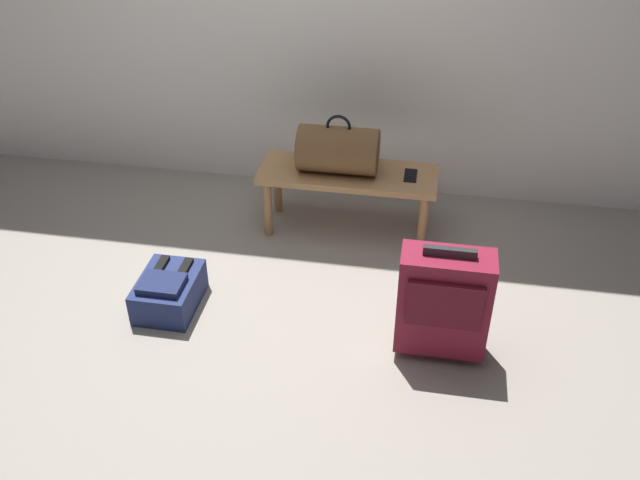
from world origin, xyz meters
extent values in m
plane|color=gray|center=(0.00, 0.00, 0.00)|extent=(6.60, 6.60, 0.00)
cube|color=#A87A4C|center=(0.36, 1.04, 0.37)|extent=(1.00, 0.36, 0.04)
cylinder|color=#A87A4C|center=(-0.08, 0.91, 0.17)|extent=(0.05, 0.05, 0.35)
cylinder|color=#A87A4C|center=(0.80, 0.91, 0.17)|extent=(0.05, 0.05, 0.35)
cylinder|color=#A87A4C|center=(-0.08, 1.17, 0.17)|extent=(0.05, 0.05, 0.35)
cylinder|color=#A87A4C|center=(0.80, 1.17, 0.17)|extent=(0.05, 0.05, 0.35)
cylinder|color=brown|center=(0.31, 1.04, 0.52)|extent=(0.44, 0.26, 0.26)
torus|color=black|center=(0.31, 1.04, 0.66)|extent=(0.14, 0.02, 0.14)
cube|color=black|center=(0.71, 1.05, 0.39)|extent=(0.07, 0.14, 0.01)
cube|color=black|center=(0.71, 1.05, 0.39)|extent=(0.06, 0.13, 0.00)
cube|color=maroon|center=(0.93, 0.09, 0.30)|extent=(0.41, 0.19, 0.50)
cube|color=#500E1C|center=(0.93, -0.01, 0.36)|extent=(0.33, 0.02, 0.23)
cube|color=#262628|center=(0.93, 0.09, 0.57)|extent=(0.23, 0.03, 0.04)
cylinder|color=black|center=(0.79, 0.16, 0.03)|extent=(0.02, 0.05, 0.05)
cylinder|color=black|center=(1.07, 0.16, 0.03)|extent=(0.02, 0.05, 0.05)
cube|color=navy|center=(-0.42, 0.20, 0.09)|extent=(0.28, 0.38, 0.17)
cube|color=#182045|center=(-0.42, 0.13, 0.19)|extent=(0.21, 0.17, 0.04)
cube|color=black|center=(-0.48, 0.27, 0.18)|extent=(0.04, 0.19, 0.02)
cube|color=black|center=(-0.35, 0.27, 0.18)|extent=(0.04, 0.19, 0.02)
camera|label=1|loc=(0.79, -2.34, 2.29)|focal=38.98mm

